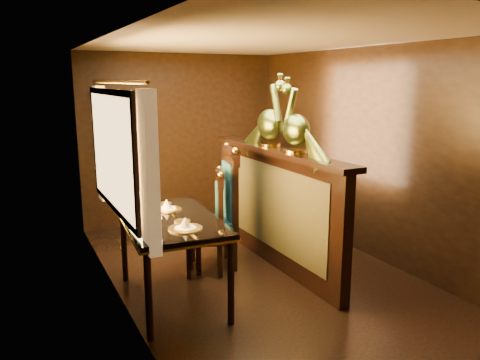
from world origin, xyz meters
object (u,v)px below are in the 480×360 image
Objects in this scene: dining_table at (170,226)px; peacock_right at (270,111)px; chair_left at (214,219)px; peacock_left at (297,116)px; chair_right at (223,204)px.

peacock_right is at bearing 24.83° from dining_table.
dining_table is 1.25× the size of chair_left.
chair_left is 1.50× the size of peacock_left.
chair_left is at bearing -175.43° from peacock_right.
chair_right is 1.18m from peacock_right.
chair_left is at bearing 39.65° from dining_table.
dining_table is at bearing -132.87° from chair_right.
chair_right is 1.71× the size of peacock_right.
chair_right is at bearing 132.63° from peacock_left.
peacock_left is (1.38, -0.02, 0.99)m from dining_table.
peacock_right is (0.56, -0.07, 1.04)m from chair_right.
peacock_left is at bearing 3.53° from dining_table.
chair_left reaches higher than dining_table.
peacock_right reaches higher than peacock_left.
peacock_right reaches higher than chair_left.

